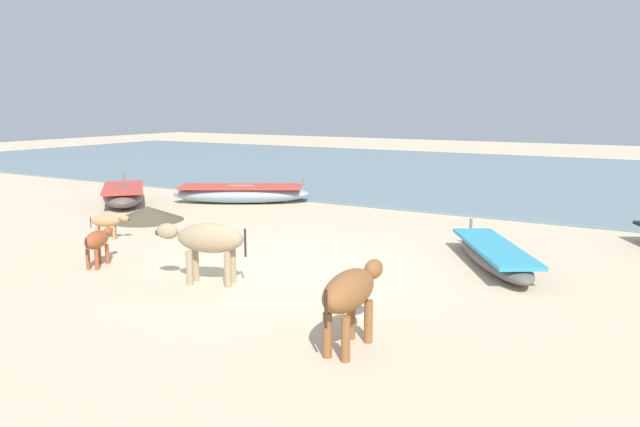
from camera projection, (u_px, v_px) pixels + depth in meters
name	position (u px, v px, depth m)	size (l,w,h in m)	color
ground	(286.00, 268.00, 10.91)	(80.00, 80.00, 0.00)	beige
sea_water	(496.00, 174.00, 25.11)	(60.00, 20.00, 0.08)	slate
fishing_boat_1	(241.00, 193.00, 18.05)	(4.21, 3.04, 0.75)	#8CA5B7
fishing_boat_2	(494.00, 255.00, 10.97)	(2.48, 3.39, 0.60)	#5B5651
fishing_boat_3	(124.00, 195.00, 17.65)	(3.11, 3.03, 0.77)	#5B5651
cow_adult_dun	(207.00, 240.00, 9.81)	(1.58, 0.81, 1.05)	tan
calf_near_rust	(98.00, 241.00, 10.93)	(0.62, 1.01, 0.68)	#9E4C28
calf_far_tan	(107.00, 222.00, 13.13)	(0.79, 0.62, 0.56)	tan
cow_second_adult_brown	(351.00, 292.00, 7.18)	(0.46, 1.56, 1.01)	brown
debris_pile_0	(148.00, 213.00, 15.32)	(1.86, 1.86, 0.37)	brown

